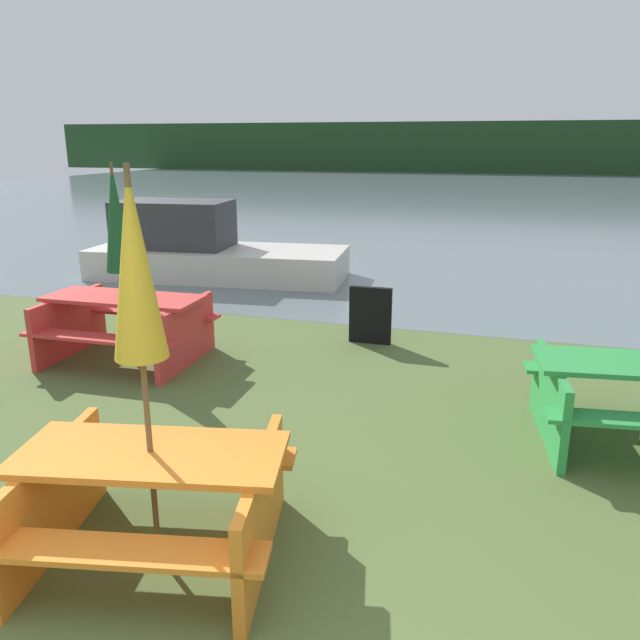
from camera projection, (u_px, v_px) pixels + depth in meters
name	position (u px, v px, depth m)	size (l,w,h in m)	color
water	(480.00, 192.00, 31.84)	(60.00, 50.00, 0.00)	slate
far_treeline	(495.00, 147.00, 49.66)	(80.00, 1.60, 4.00)	#1E3D1E
picnic_table_orange	(154.00, 493.00, 3.90)	(1.89, 1.69, 0.74)	orange
picnic_table_red	(125.00, 322.00, 7.45)	(1.90, 1.42, 0.79)	red
umbrella_darkgreen	(116.00, 219.00, 7.11)	(0.32, 0.32, 2.33)	brown
umbrella_gold	(135.00, 268.00, 3.50)	(0.31, 0.31, 2.45)	brown
boat	(204.00, 250.00, 12.03)	(5.00, 2.20, 1.45)	beige
signboard	(370.00, 315.00, 8.10)	(0.55, 0.08, 0.75)	black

